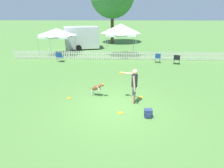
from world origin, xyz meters
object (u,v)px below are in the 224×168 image
at_px(leaping_dog, 97,88).
at_px(backpack_on_grass, 148,113).
at_px(folding_chair_blue_left, 158,57).
at_px(equipment_trailer, 81,37).
at_px(frisbee_near_handler, 141,97).
at_px(canopy_tent_main, 57,33).
at_px(folding_chair_center, 177,59).
at_px(frisbee_midfield, 69,98).
at_px(handler_person, 134,82).
at_px(folding_chair_green_right, 59,56).
at_px(frisbee_near_dog, 120,113).
at_px(canopy_tent_secondary, 121,30).

bearing_deg(leaping_dog, backpack_on_grass, 71.98).
distance_m(folding_chair_blue_left, equipment_trailer, 10.29).
height_order(frisbee_near_handler, canopy_tent_main, canopy_tent_main).
bearing_deg(folding_chair_blue_left, folding_chair_center, 177.73).
bearing_deg(frisbee_midfield, frisbee_near_handler, 4.47).
height_order(handler_person, folding_chair_center, handler_person).
bearing_deg(folding_chair_green_right, handler_person, 127.63).
relative_size(handler_person, folding_chair_blue_left, 1.99).
relative_size(backpack_on_grass, folding_chair_center, 0.43).
bearing_deg(folding_chair_green_right, frisbee_near_handler, 132.14).
height_order(leaping_dog, folding_chair_blue_left, folding_chair_blue_left).
bearing_deg(frisbee_midfield, equipment_trailer, 98.69).
bearing_deg(handler_person, equipment_trailer, 41.82).
bearing_deg(frisbee_near_dog, folding_chair_green_right, 122.40).
distance_m(leaping_dog, folding_chair_green_right, 8.02).
xyz_separation_m(frisbee_midfield, equipment_trailer, (-2.09, 13.69, 1.37)).
bearing_deg(frisbee_near_dog, canopy_tent_main, 119.21).
bearing_deg(folding_chair_blue_left, equipment_trailer, -26.18).
height_order(folding_chair_center, canopy_tent_main, canopy_tent_main).
bearing_deg(frisbee_near_dog, canopy_tent_secondary, 89.92).
bearing_deg(frisbee_near_handler, leaping_dog, 178.07).
bearing_deg(frisbee_near_dog, leaping_dog, 126.11).
xyz_separation_m(frisbee_near_handler, folding_chair_green_right, (-6.48, 6.92, 0.53)).
bearing_deg(frisbee_near_handler, equipment_trailer, 113.32).
relative_size(frisbee_midfield, canopy_tent_secondary, 0.07).
height_order(canopy_tent_main, canopy_tent_secondary, canopy_tent_secondary).
bearing_deg(leaping_dog, canopy_tent_main, -131.05).
xyz_separation_m(folding_chair_center, folding_chair_green_right, (-10.22, 0.33, 0.05)).
bearing_deg(backpack_on_grass, equipment_trailer, 111.03).
distance_m(canopy_tent_secondary, equipment_trailer, 6.20).
relative_size(canopy_tent_secondary, equipment_trailer, 0.64).
xyz_separation_m(frisbee_near_handler, folding_chair_center, (3.74, 6.59, 0.48)).
xyz_separation_m(leaping_dog, folding_chair_blue_left, (4.52, 6.92, 0.04)).
xyz_separation_m(frisbee_midfield, folding_chair_blue_left, (5.91, 7.28, 0.50)).
relative_size(handler_person, frisbee_near_handler, 8.05).
bearing_deg(frisbee_near_dog, frisbee_near_handler, 56.73).
height_order(frisbee_midfield, canopy_tent_main, canopy_tent_main).
bearing_deg(equipment_trailer, canopy_tent_main, -132.70).
height_order(frisbee_near_handler, folding_chair_green_right, folding_chair_green_right).
distance_m(leaping_dog, frisbee_near_handler, 2.34).
height_order(frisbee_near_handler, canopy_tent_secondary, canopy_tent_secondary).
distance_m(leaping_dog, folding_chair_center, 8.88).
distance_m(frisbee_near_handler, backpack_on_grass, 1.87).
height_order(backpack_on_grass, folding_chair_green_right, folding_chair_green_right).
xyz_separation_m(frisbee_near_dog, canopy_tent_main, (-6.43, 11.51, 2.24)).
distance_m(backpack_on_grass, folding_chair_green_right, 10.97).
relative_size(leaping_dog, folding_chair_center, 1.14).
xyz_separation_m(handler_person, backpack_on_grass, (0.55, -1.23, -0.89)).
relative_size(handler_person, leaping_dog, 1.80).
height_order(leaping_dog, frisbee_midfield, leaping_dog).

